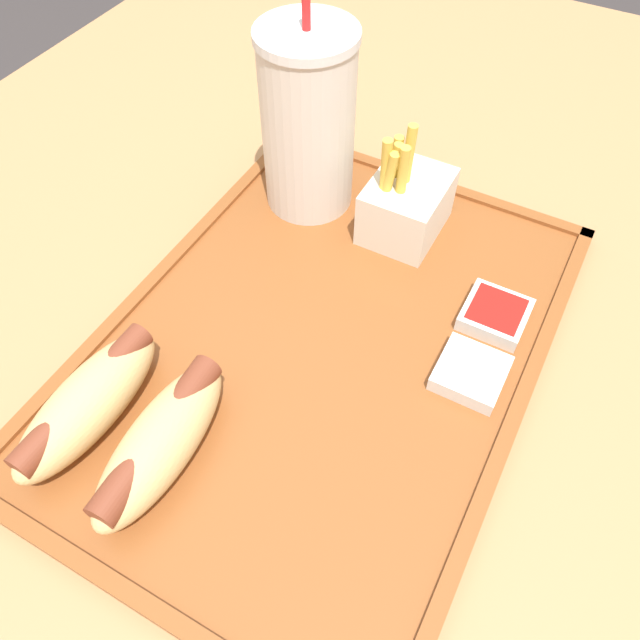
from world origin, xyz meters
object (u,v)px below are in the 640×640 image
hot_dog_far (88,402)px  sauce_cup_mayo (471,372)px  fries_carton (405,204)px  hot_dog_near (160,441)px  sauce_cup_ketchup (495,314)px  soda_cup (308,123)px

hot_dog_far → sauce_cup_mayo: size_ratio=2.72×
hot_dog_far → fries_carton: 0.32m
hot_dog_near → fries_carton: 0.30m
hot_dog_far → sauce_cup_ketchup: bearing=-44.8°
sauce_cup_mayo → sauce_cup_ketchup: 0.07m
soda_cup → hot_dog_far: soda_cup is taller
hot_dog_near → fries_carton: bearing=-10.1°
hot_dog_near → sauce_cup_ketchup: 0.29m
soda_cup → sauce_cup_mayo: bearing=-120.6°
soda_cup → hot_dog_near: bearing=-171.1°
soda_cup → hot_dog_near: (-0.30, -0.05, -0.06)m
hot_dog_near → sauce_cup_mayo: bearing=-45.1°
hot_dog_near → sauce_cup_mayo: (0.17, -0.17, -0.02)m
hot_dog_far → fries_carton: fries_carton is taller
sauce_cup_mayo → sauce_cup_ketchup: same height
soda_cup → hot_dog_near: 0.31m
soda_cup → hot_dog_far: bearing=176.3°
hot_dog_far → hot_dog_near: 0.07m
soda_cup → fries_carton: bearing=-88.8°
sauce_cup_ketchup → sauce_cup_mayo: bearing=-178.1°
hot_dog_far → sauce_cup_mayo: bearing=-54.3°
fries_carton → sauce_cup_mayo: 0.18m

